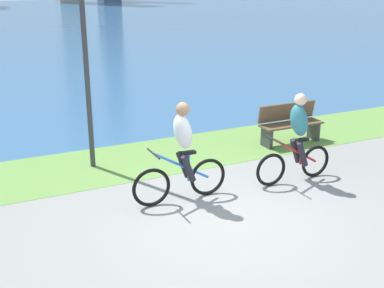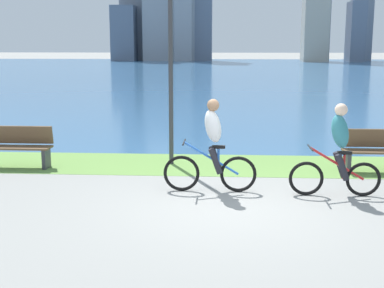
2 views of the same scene
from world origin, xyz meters
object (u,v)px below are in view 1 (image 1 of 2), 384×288
cyclist_trailing (297,138)px  bench_near_path (290,124)px  lamppost_tall (83,23)px  cyclist_lead (182,153)px

cyclist_trailing → bench_near_path: 2.29m
lamppost_tall → cyclist_lead: bearing=-66.4°
cyclist_trailing → lamppost_tall: size_ratio=0.38×
cyclist_trailing → bench_near_path: size_ratio=1.10×
cyclist_trailing → cyclist_lead: bearing=176.3°
bench_near_path → lamppost_tall: size_ratio=0.35×
cyclist_lead → cyclist_trailing: 2.23m
cyclist_lead → cyclist_trailing: bearing=-3.7°
cyclist_lead → lamppost_tall: (-0.96, 2.20, 1.96)m
cyclist_trailing → lamppost_tall: bearing=143.6°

